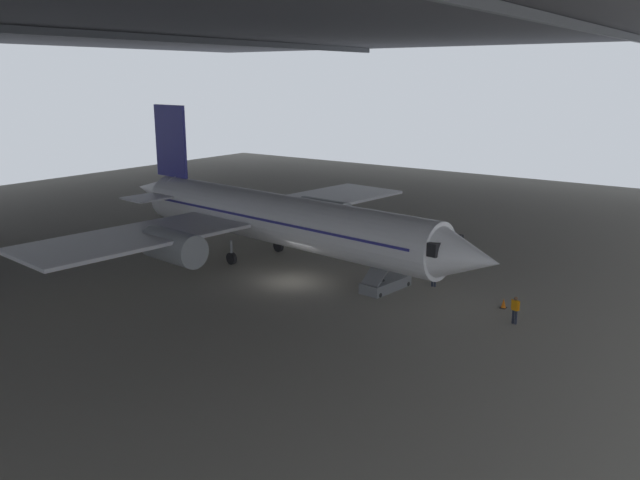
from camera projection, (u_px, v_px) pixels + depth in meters
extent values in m
plane|color=gray|center=(293.00, 281.00, 44.15)|extent=(110.00, 110.00, 0.00)
cube|color=#38383D|center=(143.00, 7.00, 47.46)|extent=(121.00, 99.00, 1.20)
cube|color=#4C4F54|center=(21.00, 30.00, 57.11)|extent=(115.50, 0.50, 0.70)
cylinder|color=white|center=(279.00, 219.00, 47.37)|extent=(6.51, 27.51, 3.66)
cone|color=white|center=(465.00, 257.00, 37.44)|extent=(4.03, 4.74, 3.59)
cube|color=black|center=(431.00, 243.00, 38.83)|extent=(3.36, 2.88, 0.81)
cone|color=white|center=(158.00, 190.00, 57.21)|extent=(3.71, 6.15, 3.11)
cube|color=navy|center=(171.00, 141.00, 54.61)|extent=(0.66, 4.00, 5.99)
cube|color=white|center=(204.00, 189.00, 56.85)|extent=(4.95, 3.47, 0.16)
cube|color=white|center=(155.00, 197.00, 53.17)|extent=(4.95, 3.47, 0.16)
cube|color=white|center=(321.00, 199.00, 57.15)|extent=(15.92, 8.23, 0.24)
cylinder|color=#9EA3A8|center=(324.00, 212.00, 54.69)|extent=(2.76, 4.97, 2.27)
cube|color=white|center=(132.00, 237.00, 43.50)|extent=(15.92, 8.23, 0.24)
cylinder|color=#9EA3A8|center=(173.00, 247.00, 43.69)|extent=(2.76, 4.97, 2.27)
cube|color=navy|center=(279.00, 215.00, 47.30)|extent=(6.38, 25.54, 0.16)
cylinder|color=#9EA3A8|center=(379.00, 272.00, 41.96)|extent=(0.20, 0.20, 1.15)
cylinder|color=black|center=(379.00, 284.00, 42.15)|extent=(0.39, 0.93, 0.90)
cylinder|color=#9EA3A8|center=(278.00, 236.00, 51.38)|extent=(0.20, 0.20, 1.15)
cylinder|color=black|center=(278.00, 246.00, 51.57)|extent=(0.39, 0.93, 0.90)
cylinder|color=#9EA3A8|center=(231.00, 248.00, 47.88)|extent=(0.20, 0.20, 1.15)
cylinder|color=black|center=(232.00, 258.00, 48.08)|extent=(0.39, 0.93, 0.90)
cube|color=slate|center=(386.00, 284.00, 42.44)|extent=(3.91, 1.89, 0.70)
cube|color=slate|center=(386.00, 258.00, 42.00)|extent=(3.63, 1.66, 3.00)
cube|color=slate|center=(402.00, 231.00, 42.88)|extent=(1.23, 1.41, 0.12)
cylinder|color=black|center=(395.00, 222.00, 43.14)|extent=(0.06, 0.06, 1.00)
cylinder|color=black|center=(410.00, 225.00, 42.36)|extent=(0.06, 0.06, 1.00)
cylinder|color=black|center=(391.00, 280.00, 44.06)|extent=(0.31, 0.15, 0.30)
cylinder|color=black|center=(408.00, 284.00, 43.15)|extent=(0.31, 0.15, 0.30)
cylinder|color=black|center=(362.00, 290.00, 41.83)|extent=(0.31, 0.15, 0.30)
cylinder|color=black|center=(380.00, 295.00, 40.92)|extent=(0.31, 0.15, 0.30)
cylinder|color=#232838|center=(516.00, 317.00, 36.44)|extent=(0.14, 0.14, 0.81)
cylinder|color=#232838|center=(513.00, 317.00, 36.57)|extent=(0.14, 0.14, 0.81)
cube|color=orange|center=(515.00, 305.00, 36.33)|extent=(0.30, 0.40, 0.57)
cylinder|color=orange|center=(519.00, 306.00, 36.15)|extent=(0.09, 0.09, 0.55)
cylinder|color=orange|center=(512.00, 304.00, 36.50)|extent=(0.09, 0.09, 0.55)
sphere|color=brown|center=(516.00, 298.00, 36.23)|extent=(0.22, 0.22, 0.22)
cylinder|color=#232838|center=(435.00, 281.00, 42.93)|extent=(0.14, 0.14, 0.85)
cylinder|color=#232838|center=(432.00, 280.00, 43.02)|extent=(0.14, 0.14, 0.85)
cube|color=orange|center=(434.00, 270.00, 42.80)|extent=(0.25, 0.38, 0.60)
cylinder|color=orange|center=(437.00, 270.00, 42.68)|extent=(0.09, 0.09, 0.57)
cylinder|color=orange|center=(431.00, 269.00, 42.91)|extent=(0.09, 0.09, 0.57)
sphere|color=tan|center=(434.00, 264.00, 42.69)|extent=(0.23, 0.23, 0.23)
cube|color=black|center=(503.00, 308.00, 39.07)|extent=(0.36, 0.36, 0.04)
cone|color=orange|center=(504.00, 303.00, 39.00)|extent=(0.30, 0.30, 0.56)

